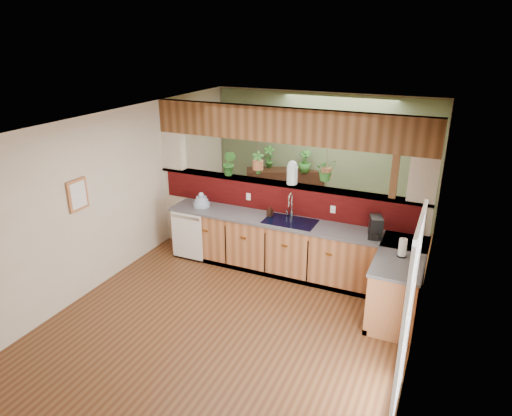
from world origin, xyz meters
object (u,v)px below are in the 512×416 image
at_px(soap_dispenser, 270,211).
at_px(shelving_console, 285,194).
at_px(dish_stack, 201,202).
at_px(faucet, 291,204).
at_px(paper_towel, 402,248).
at_px(glass_jar, 292,172).
at_px(coffee_maker, 375,228).

relative_size(soap_dispenser, shelving_console, 0.11).
bearing_deg(soap_dispenser, dish_stack, -177.43).
distance_m(faucet, paper_towel, 1.94).
height_order(paper_towel, glass_jar, glass_jar).
height_order(soap_dispenser, glass_jar, glass_jar).
distance_m(paper_towel, shelving_console, 3.92).
xyz_separation_m(dish_stack, paper_towel, (3.37, -0.53, 0.04)).
bearing_deg(shelving_console, glass_jar, -91.25).
bearing_deg(glass_jar, paper_towel, -25.39).
bearing_deg(faucet, glass_jar, 107.16).
relative_size(coffee_maker, shelving_console, 0.20).
xyz_separation_m(faucet, glass_jar, (-0.07, 0.22, 0.46)).
bearing_deg(paper_towel, dish_stack, 171.01).
bearing_deg(dish_stack, faucet, 5.28).
bearing_deg(soap_dispenser, faucet, 15.44).
xyz_separation_m(dish_stack, shelving_console, (0.66, 2.26, -0.48)).
relative_size(soap_dispenser, paper_towel, 0.64).
relative_size(dish_stack, coffee_maker, 0.91).
distance_m(paper_towel, glass_jar, 2.15).
xyz_separation_m(coffee_maker, shelving_console, (-2.27, 2.33, -0.54)).
bearing_deg(faucet, dish_stack, -174.72).
bearing_deg(paper_towel, glass_jar, 154.61).
distance_m(faucet, shelving_console, 2.38).
xyz_separation_m(dish_stack, soap_dispenser, (1.24, 0.06, 0.01)).
xyz_separation_m(faucet, coffee_maker, (1.37, -0.21, -0.08)).
xyz_separation_m(coffee_maker, paper_towel, (0.44, -0.47, -0.02)).
relative_size(coffee_maker, paper_towel, 1.17).
relative_size(glass_jar, shelving_console, 0.24).
relative_size(faucet, shelving_console, 0.27).
bearing_deg(glass_jar, faucet, -72.84).
height_order(dish_stack, soap_dispenser, dish_stack).
bearing_deg(shelving_console, coffee_maker, -70.50).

